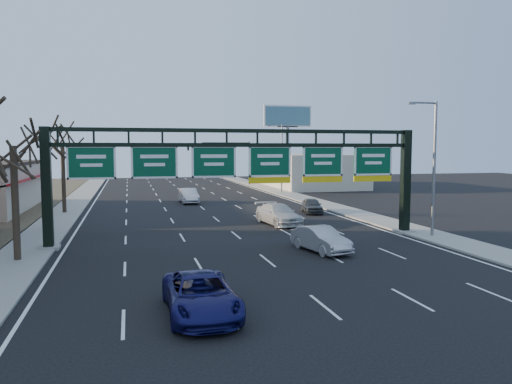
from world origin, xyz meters
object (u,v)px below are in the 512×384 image
object	(u,v)px
sign_gantry	(245,169)
car_blue_suv	(201,295)
car_white_wagon	(279,214)
car_silver_sedan	(321,239)

from	to	relation	value
sign_gantry	car_blue_suv	world-z (taller)	sign_gantry
sign_gantry	car_white_wagon	bearing A→B (deg)	55.64
car_silver_sedan	car_white_wagon	bearing A→B (deg)	73.76
car_blue_suv	car_white_wagon	bearing A→B (deg)	65.11
car_silver_sedan	car_white_wagon	size ratio (longest dim) A/B	0.81
car_blue_suv	car_silver_sedan	xyz separation A→B (m)	(8.22, 9.17, -0.00)
car_silver_sedan	car_white_wagon	distance (m)	10.60
sign_gantry	car_white_wagon	size ratio (longest dim) A/B	4.54
sign_gantry	car_blue_suv	distance (m)	15.05
sign_gantry	car_silver_sedan	size ratio (longest dim) A/B	5.60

